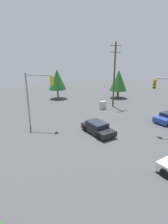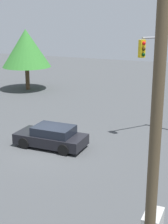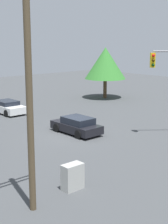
{
  "view_description": "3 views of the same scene",
  "coord_description": "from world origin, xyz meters",
  "views": [
    {
      "loc": [
        -11.57,
        -14.69,
        8.13
      ],
      "look_at": [
        -1.81,
        0.62,
        2.56
      ],
      "focal_mm": 28.0,
      "sensor_mm": 36.0,
      "label": 1
    },
    {
      "loc": [
        16.49,
        9.3,
        7.77
      ],
      "look_at": [
        -0.28,
        2.08,
        2.47
      ],
      "focal_mm": 55.0,
      "sensor_mm": 36.0,
      "label": 2
    },
    {
      "loc": [
        16.29,
        19.45,
        7.22
      ],
      "look_at": [
        -0.11,
        1.12,
        1.94
      ],
      "focal_mm": 55.0,
      "sensor_mm": 36.0,
      "label": 3
    }
  ],
  "objects": [
    {
      "name": "ground_plane",
      "position": [
        0.0,
        0.0,
        0.0
      ],
      "size": [
        80.0,
        80.0,
        0.0
      ],
      "primitive_type": "plane",
      "color": "#424447"
    },
    {
      "name": "sedan_dark",
      "position": [
        -0.45,
        -0.11,
        0.64
      ],
      "size": [
        2.02,
        4.22,
        1.31
      ],
      "rotation": [
        0.0,
        0.0,
        3.14
      ],
      "color": "black",
      "rests_on": "ground_plane"
    },
    {
      "name": "traffic_signal_main",
      "position": [
        -5.3,
        5.48,
        4.46
      ],
      "size": [
        2.7,
        2.25,
        6.58
      ],
      "rotation": [
        0.0,
        0.0,
        -0.68
      ],
      "color": "gray",
      "rests_on": "ground_plane"
    },
    {
      "name": "utility_pole_tall",
      "position": [
        8.86,
        7.85,
        5.67
      ],
      "size": [
        2.2,
        0.28,
        10.74
      ],
      "color": "brown",
      "rests_on": "ground_plane"
    },
    {
      "name": "tree_right",
      "position": [
        -13.65,
        -10.12,
        4.28
      ],
      "size": [
        4.98,
        4.98,
        6.2
      ],
      "color": "#4C3823",
      "rests_on": "ground_plane"
    }
  ]
}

